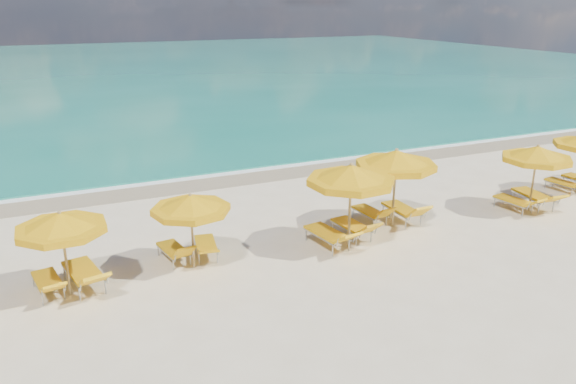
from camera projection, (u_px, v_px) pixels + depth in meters
name	position (u px, v px, depth m)	size (l,w,h in m)	color
ground_plane	(310.00, 247.00, 16.09)	(120.00, 120.00, 0.00)	beige
ocean	(100.00, 70.00, 57.47)	(120.00, 80.00, 0.30)	#14735D
wet_sand_band	(227.00, 177.00, 22.47)	(120.00, 2.60, 0.01)	tan
foam_line	(221.00, 172.00, 23.16)	(120.00, 1.20, 0.03)	white
whitecap_near	(54.00, 141.00, 28.40)	(14.00, 0.36, 0.05)	white
whitecap_far	(260.00, 101.00, 39.92)	(18.00, 0.30, 0.05)	white
umbrella_2	(61.00, 223.00, 12.91)	(2.78, 2.78, 2.14)	tan
umbrella_3	(191.00, 205.00, 14.27)	(2.36, 2.36, 2.08)	tan
umbrella_4	(351.00, 175.00, 15.41)	(3.12, 3.12, 2.51)	tan
umbrella_5	(396.00, 160.00, 16.92)	(2.50, 2.50, 2.51)	tan
umbrella_6	(537.00, 154.00, 18.30)	(2.98, 2.98, 2.28)	tan
lounger_2_left	(49.00, 286.00, 13.45)	(0.80, 1.72, 0.70)	#A5A8AD
lounger_2_right	(85.00, 278.00, 13.73)	(1.04, 2.13, 0.85)	#A5A8AD
lounger_3_left	(174.00, 254.00, 15.15)	(0.78, 1.65, 0.76)	#A5A8AD
lounger_3_right	(206.00, 249.00, 15.45)	(0.83, 1.76, 0.62)	#A5A8AD
lounger_4_left	(328.00, 239.00, 16.04)	(0.93, 2.04, 0.82)	#A5A8AD
lounger_4_right	(352.00, 230.00, 16.67)	(0.78, 1.85, 0.81)	#A5A8AD
lounger_5_left	(370.00, 216.00, 17.85)	(0.68, 1.68, 0.77)	#A5A8AD
lounger_5_right	(402.00, 214.00, 17.93)	(0.66, 1.89, 0.86)	#A5A8AD
lounger_6_left	(514.00, 205.00, 18.84)	(0.78, 1.76, 0.71)	#A5A8AD
lounger_6_right	(534.00, 200.00, 19.18)	(0.90, 2.09, 0.82)	#A5A8AD
lounger_7_left	(563.00, 186.00, 20.74)	(0.73, 1.63, 0.75)	#A5A8AD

